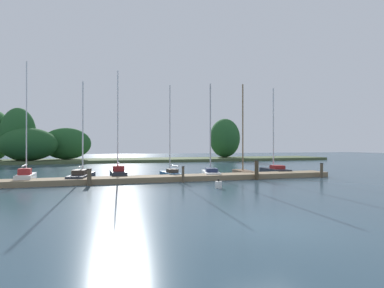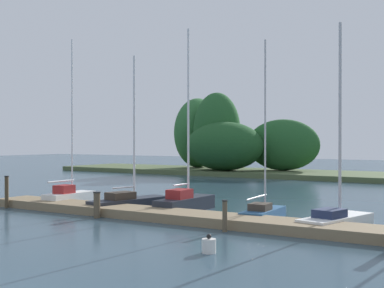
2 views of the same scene
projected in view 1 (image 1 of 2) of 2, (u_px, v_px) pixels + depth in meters
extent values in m
plane|color=#2D4756|center=(269.00, 225.00, 9.35)|extent=(160.00, 160.00, 0.00)
cube|color=#847051|center=(174.00, 178.00, 21.18)|extent=(24.04, 1.80, 0.35)
cube|color=#4C5B38|center=(134.00, 160.00, 45.90)|extent=(62.69, 8.00, 0.40)
ellipsoid|color=#1E4C23|center=(29.00, 144.00, 40.38)|extent=(7.12, 5.48, 4.30)
ellipsoid|color=#235628|center=(225.00, 138.00, 51.59)|extent=(4.90, 5.84, 6.45)
ellipsoid|color=#235628|center=(18.00, 134.00, 41.16)|extent=(4.38, 4.15, 7.04)
ellipsoid|color=#235628|center=(67.00, 144.00, 44.18)|extent=(6.74, 3.39, 4.51)
cube|color=white|center=(26.00, 179.00, 19.61)|extent=(1.06, 2.76, 0.59)
cube|color=white|center=(29.00, 177.00, 20.76)|extent=(0.54, 0.70, 0.50)
cube|color=maroon|center=(25.00, 171.00, 19.29)|extent=(0.73, 0.85, 0.39)
cylinder|color=silver|center=(26.00, 117.00, 19.82)|extent=(0.07, 0.07, 7.26)
cylinder|color=silver|center=(24.00, 165.00, 19.10)|extent=(0.17, 1.66, 0.08)
cube|color=#232833|center=(82.00, 177.00, 20.91)|extent=(1.77, 4.04, 0.49)
cube|color=#232833|center=(88.00, 175.00, 22.67)|extent=(0.75, 1.07, 0.41)
cube|color=#3D3328|center=(80.00, 172.00, 20.43)|extent=(0.99, 1.30, 0.32)
cylinder|color=silver|center=(83.00, 127.00, 21.22)|extent=(0.10, 0.10, 6.35)
cylinder|color=silver|center=(81.00, 167.00, 20.63)|extent=(0.31, 1.27, 0.07)
cube|color=#232833|center=(118.00, 175.00, 22.37)|extent=(1.06, 3.53, 0.60)
cube|color=#232833|center=(116.00, 173.00, 23.88)|extent=(0.56, 0.89, 0.51)
cube|color=maroon|center=(118.00, 168.00, 21.96)|extent=(0.77, 1.07, 0.39)
cylinder|color=silver|center=(118.00, 120.00, 22.64)|extent=(0.09, 0.09, 7.31)
cylinder|color=silver|center=(118.00, 163.00, 22.10)|extent=(0.09, 1.24, 0.07)
cube|color=#285684|center=(171.00, 175.00, 23.13)|extent=(1.18, 2.92, 0.41)
cube|color=#285684|center=(166.00, 174.00, 24.33)|extent=(0.58, 0.76, 0.35)
cube|color=#3D3328|center=(172.00, 171.00, 22.80)|extent=(0.77, 0.91, 0.26)
cylinder|color=#B7B7BC|center=(170.00, 129.00, 23.35)|extent=(0.07, 0.07, 6.58)
cylinder|color=#B7B7BC|center=(174.00, 166.00, 22.49)|extent=(0.24, 2.01, 0.06)
cube|color=white|center=(211.00, 174.00, 23.50)|extent=(1.81, 3.59, 0.43)
cube|color=white|center=(208.00, 173.00, 25.04)|extent=(0.77, 0.97, 0.37)
cube|color=#1E2847|center=(212.00, 170.00, 23.07)|extent=(1.02, 1.19, 0.28)
cylinder|color=#B7B7BC|center=(210.00, 127.00, 23.77)|extent=(0.10, 0.10, 6.76)
cube|color=brown|center=(244.00, 173.00, 25.07)|extent=(1.27, 2.93, 0.38)
cube|color=brown|center=(238.00, 172.00, 26.33)|extent=(0.62, 0.76, 0.33)
cylinder|color=#7F6647|center=(243.00, 127.00, 25.29)|extent=(0.11, 0.11, 7.06)
cube|color=#232833|center=(275.00, 171.00, 26.15)|extent=(1.40, 3.41, 0.45)
cube|color=#232833|center=(266.00, 170.00, 27.61)|extent=(0.72, 0.87, 0.39)
cube|color=maroon|center=(277.00, 167.00, 25.74)|extent=(0.97, 1.05, 0.29)
cylinder|color=silver|center=(273.00, 128.00, 26.40)|extent=(0.11, 0.11, 6.88)
cylinder|color=brown|center=(89.00, 177.00, 18.50)|extent=(0.26, 0.26, 0.99)
cylinder|color=black|center=(89.00, 169.00, 18.50)|extent=(0.30, 0.30, 0.04)
cylinder|color=brown|center=(183.00, 175.00, 20.08)|extent=(0.16, 0.16, 1.03)
cylinder|color=black|center=(183.00, 166.00, 20.08)|extent=(0.19, 0.19, 0.04)
cylinder|color=#4C3D28|center=(257.00, 170.00, 21.72)|extent=(0.28, 0.28, 1.33)
cylinder|color=black|center=(257.00, 160.00, 21.72)|extent=(0.32, 0.32, 0.04)
cylinder|color=brown|center=(322.00, 171.00, 23.20)|extent=(0.22, 0.22, 1.05)
cylinder|color=black|center=(322.00, 163.00, 23.20)|extent=(0.25, 0.25, 0.04)
cylinder|color=white|center=(218.00, 185.00, 17.44)|extent=(0.39, 0.39, 0.39)
sphere|color=black|center=(218.00, 180.00, 17.44)|extent=(0.14, 0.14, 0.14)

